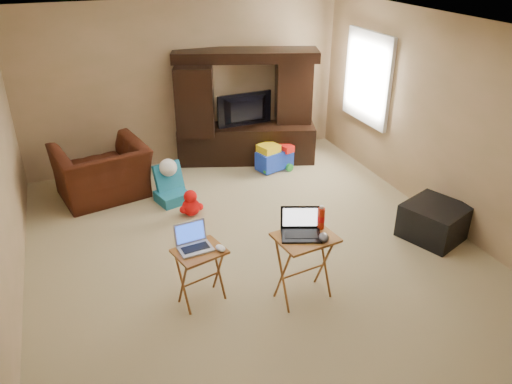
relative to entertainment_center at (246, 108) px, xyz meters
name	(u,v)px	position (x,y,z in m)	size (l,w,h in m)	color
floor	(250,244)	(-0.84, -2.37, -0.89)	(5.50, 5.50, 0.00)	#C2B486
ceiling	(248,26)	(-0.84, -2.37, 1.61)	(5.50, 5.50, 0.00)	silver
wall_back	(186,84)	(-0.84, 0.38, 0.36)	(5.00, 5.00, 0.00)	tan
wall_front	(405,303)	(-0.84, -5.12, 0.36)	(5.00, 5.00, 0.00)	tan
wall_right	(438,119)	(1.66, -2.37, 0.36)	(5.50, 5.50, 0.00)	tan
window_pane	(369,78)	(1.64, -0.82, 0.51)	(1.20, 1.20, 0.00)	white
window_frame	(367,78)	(1.62, -0.82, 0.51)	(0.06, 1.14, 1.34)	white
entertainment_center	(246,108)	(0.00, 0.00, 0.00)	(2.17, 0.54, 1.77)	black
television	(247,111)	(0.00, -0.04, -0.04)	(0.90, 0.12, 0.52)	black
recliner	(102,172)	(-2.29, -0.48, -0.51)	(1.16, 1.02, 0.76)	#47180F
child_rocker	(171,185)	(-1.45, -0.97, -0.62)	(0.39, 0.45, 0.52)	#196C8D
plush_toy	(191,203)	(-1.30, -1.42, -0.71)	(0.33, 0.27, 0.36)	red
push_toy	(275,156)	(0.29, -0.49, -0.67)	(0.58, 0.41, 0.43)	blue
ottoman	(434,221)	(1.31, -3.01, -0.68)	(0.66, 0.66, 0.42)	black
tray_table_left	(201,276)	(-1.65, -3.15, -0.59)	(0.46, 0.37, 0.60)	#956124
tray_table_right	(304,267)	(-0.68, -3.46, -0.52)	(0.56, 0.45, 0.72)	#9E5926
laptop_left	(195,239)	(-1.68, -3.12, -0.16)	(0.32, 0.26, 0.24)	#AAAAAF
laptop_right	(301,225)	(-0.72, -3.44, -0.04)	(0.38, 0.31, 0.24)	black
mouse_left	(220,248)	(-1.46, -3.22, -0.26)	(0.08, 0.12, 0.05)	white
mouse_right	(324,237)	(-0.55, -3.58, -0.13)	(0.09, 0.15, 0.06)	#39383D
water_bottle	(321,219)	(-0.48, -3.38, -0.05)	(0.07, 0.07, 0.22)	red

